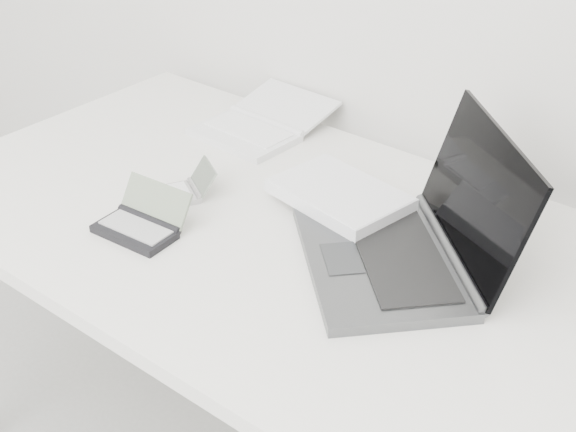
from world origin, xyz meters
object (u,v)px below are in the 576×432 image
Objects in this scene: netbook_open_white at (257,126)px; palmtop_charcoal at (141,224)px; laptop_large at (387,227)px; desk at (315,263)px.

palmtop_charcoal reaches higher than netbook_open_white.
laptop_large is at bearing 28.85° from palmtop_charcoal.
desk is 10.26× the size of palmtop_charcoal.
laptop_large is 1.89× the size of netbook_open_white.
laptop_large is 3.57× the size of palmtop_charcoal.
palmtop_charcoal reaches higher than desk.
netbook_open_white is 0.46m from palmtop_charcoal.
palmtop_charcoal is (-0.27, -0.17, 0.06)m from desk.
palmtop_charcoal is (-0.37, -0.24, -0.02)m from laptop_large.
netbook_open_white is 1.89× the size of palmtop_charcoal.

